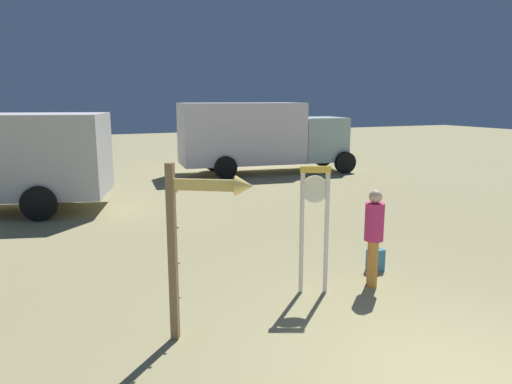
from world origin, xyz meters
The scene contains 6 objects.
ground_plane centered at (0.00, 0.00, 0.00)m, with size 80.00×80.00×0.00m, color tan.
standing_clock centered at (-0.16, 2.85, 1.28)m, with size 0.46×0.26×2.06m.
arrow_sign centered at (-2.28, 2.06, 1.58)m, with size 1.01×0.72×2.32m.
person_near_clock centered at (0.88, 2.68, 0.91)m, with size 0.31×0.31×1.64m.
backpack centered at (1.38, 3.24, 0.19)m, with size 0.30×0.21×0.40m.
box_truck_far centered at (4.24, 14.74, 1.59)m, with size 7.40×3.21×2.92m.
Camera 1 is at (-3.95, -3.43, 3.09)m, focal length 33.37 mm.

